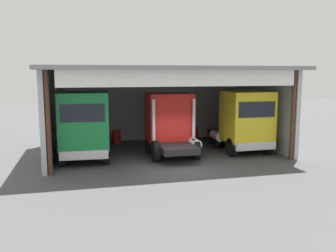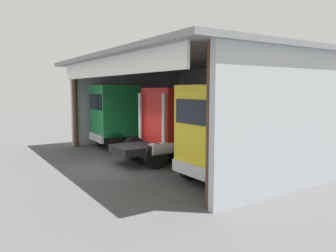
% 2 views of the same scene
% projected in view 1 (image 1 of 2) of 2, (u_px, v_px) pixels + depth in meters
% --- Properties ---
extents(ground_plane, '(80.00, 80.00, 0.00)m').
position_uv_depth(ground_plane, '(181.00, 167.00, 18.27)').
color(ground_plane, '#4C4C4F').
rests_on(ground_plane, ground).
extents(workshop_shed, '(13.86, 9.05, 5.11)m').
position_uv_depth(workshop_shed, '(161.00, 93.00, 22.32)').
color(workshop_shed, '#ADB2B7').
rests_on(workshop_shed, ground).
extents(truck_green_center_bay, '(2.75, 5.15, 3.77)m').
position_uv_depth(truck_green_center_bay, '(84.00, 126.00, 19.09)').
color(truck_green_center_bay, '#197F3D').
rests_on(truck_green_center_bay, ground).
extents(truck_red_right_bay, '(2.71, 4.14, 3.60)m').
position_uv_depth(truck_red_right_bay, '(170.00, 123.00, 20.65)').
color(truck_red_right_bay, red).
rests_on(truck_red_right_bay, ground).
extents(truck_yellow_yard_outside, '(2.77, 5.21, 3.70)m').
position_uv_depth(truck_yellow_yard_outside, '(244.00, 121.00, 21.39)').
color(truck_yellow_yard_outside, yellow).
rests_on(truck_yellow_yard_outside, ground).
extents(oil_drum, '(0.58, 0.58, 0.89)m').
position_uv_depth(oil_drum, '(116.00, 137.00, 24.28)').
color(oil_drum, '#B21E19').
rests_on(oil_drum, ground).
extents(tool_cart, '(0.90, 0.60, 1.00)m').
position_uv_depth(tool_cart, '(191.00, 134.00, 25.18)').
color(tool_cart, red).
rests_on(tool_cart, ground).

